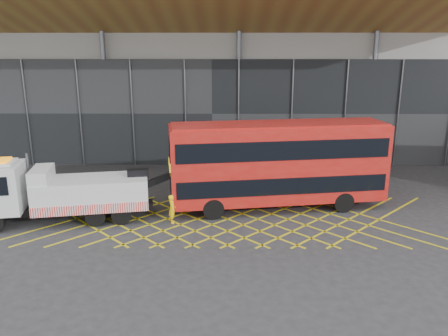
{
  "coord_description": "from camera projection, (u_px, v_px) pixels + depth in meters",
  "views": [
    {
      "loc": [
        3.22,
        -21.59,
        8.65
      ],
      "look_at": [
        3.0,
        1.5,
        2.4
      ],
      "focal_mm": 35.0,
      "sensor_mm": 36.0,
      "label": 1
    }
  ],
  "objects": [
    {
      "name": "ground_plane",
      "position": [
        167.0,
        219.0,
        23.13
      ],
      "size": [
        120.0,
        120.0,
        0.0
      ],
      "primitive_type": "plane",
      "color": "#28282A"
    },
    {
      "name": "road_markings",
      "position": [
        227.0,
        219.0,
        23.1
      ],
      "size": [
        23.16,
        7.16,
        0.01
      ],
      "color": "gold",
      "rests_on": "ground_plane"
    },
    {
      "name": "construction_building",
      "position": [
        214.0,
        46.0,
        38.52
      ],
      "size": [
        55.0,
        23.97,
        18.0
      ],
      "color": "gray",
      "rests_on": "ground_plane"
    },
    {
      "name": "recovery_truck",
      "position": [
        58.0,
        192.0,
        22.39
      ],
      "size": [
        10.1,
        3.9,
        3.5
      ],
      "rotation": [
        0.0,
        0.0,
        0.19
      ],
      "color": "black",
      "rests_on": "ground_plane"
    },
    {
      "name": "bus_towed",
      "position": [
        278.0,
        162.0,
        24.12
      ],
      "size": [
        12.18,
        4.59,
        4.84
      ],
      "rotation": [
        0.0,
        0.0,
        0.16
      ],
      "color": "#AD140F",
      "rests_on": "ground_plane"
    },
    {
      "name": "worker",
      "position": [
        172.0,
        209.0,
        22.45
      ],
      "size": [
        0.44,
        0.59,
        1.5
      ],
      "primitive_type": "imported",
      "rotation": [
        0.0,
        0.0,
        1.72
      ],
      "color": "yellow",
      "rests_on": "ground_plane"
    }
  ]
}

